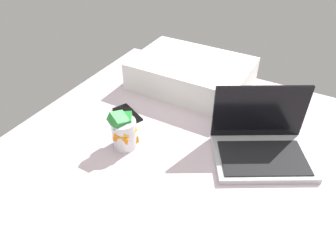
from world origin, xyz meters
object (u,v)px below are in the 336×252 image
at_px(laptop, 261,144).
at_px(snack_cup, 124,132).
at_px(pillow, 191,74).
at_px(cell_phone, 127,114).

distance_m(laptop, snack_cup, 0.48).
bearing_deg(snack_cup, pillow, 86.83).
bearing_deg(pillow, snack_cup, -93.17).
distance_m(snack_cup, cell_phone, 0.20).
relative_size(snack_cup, pillow, 0.29).
relative_size(laptop, snack_cup, 2.65).
bearing_deg(laptop, pillow, 114.28).
height_order(cell_phone, pillow, pillow).
relative_size(cell_phone, pillow, 0.27).
distance_m(laptop, pillow, 0.51).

